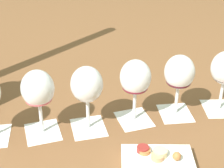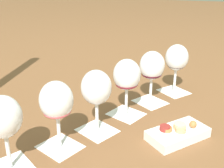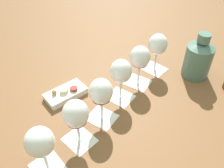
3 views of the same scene
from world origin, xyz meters
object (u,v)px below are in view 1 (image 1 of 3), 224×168
at_px(wine_glass_1, 38,91).
at_px(wine_glass_4, 179,75).
at_px(wine_glass_3, 135,80).
at_px(snack_dish, 157,160).
at_px(wine_glass_2, 87,87).

height_order(wine_glass_1, wine_glass_4, same).
distance_m(wine_glass_1, wine_glass_4, 0.38).
bearing_deg(wine_glass_3, wine_glass_4, -26.43).
relative_size(wine_glass_3, snack_dish, 1.00).
xyz_separation_m(wine_glass_3, wine_glass_4, (0.11, -0.06, -0.00)).
relative_size(wine_glass_1, wine_glass_4, 1.00).
xyz_separation_m(wine_glass_4, snack_dish, (-0.20, -0.12, -0.11)).
distance_m(wine_glass_2, wine_glass_4, 0.26).
bearing_deg(wine_glass_3, snack_dish, -117.79).
height_order(wine_glass_2, snack_dish, wine_glass_2).
bearing_deg(snack_dish, wine_glass_4, 29.53).
xyz_separation_m(wine_glass_1, wine_glass_3, (0.23, -0.12, 0.00)).
distance_m(wine_glass_1, snack_dish, 0.34).
xyz_separation_m(wine_glass_2, wine_glass_4, (0.24, -0.11, 0.00)).
relative_size(wine_glass_2, wine_glass_3, 1.00).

